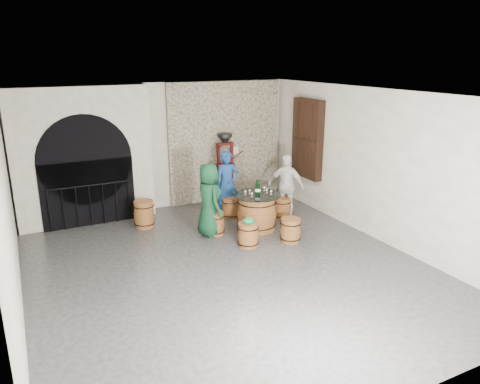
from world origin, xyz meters
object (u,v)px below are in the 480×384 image
wine_bottle_right (257,188)px  barrel_stool_near_right (291,230)px  person_blue (227,184)px  barrel_stool_left (215,223)px  wine_bottle_left (257,189)px  barrel_stool_right (282,208)px  person_white (286,186)px  barrel_stool_near_left (248,235)px  barrel_table (257,212)px  person_green (209,200)px  wine_bottle_center (259,189)px  side_barrel (144,214)px  corking_press (225,163)px  barrel_stool_far (231,207)px

wine_bottle_right → barrel_stool_near_right: bearing=-74.8°
person_blue → barrel_stool_left: bearing=-121.6°
barrel_stool_left → wine_bottle_left: wine_bottle_left is taller
barrel_stool_near_right → person_blue: person_blue is taller
barrel_stool_right → wine_bottle_right: 1.18m
barrel_stool_left → person_white: size_ratio=0.33×
barrel_stool_near_left → wine_bottle_right: (0.66, 0.84, 0.70)m
barrel_table → person_blue: bearing=100.9°
barrel_table → barrel_stool_left: 1.01m
person_green → wine_bottle_right: bearing=-98.9°
barrel_stool_left → barrel_stool_right: bearing=7.1°
wine_bottle_center → wine_bottle_right: size_ratio=1.00×
barrel_stool_near_left → person_green: 1.19m
person_green → person_blue: (0.88, 0.94, 0.00)m
side_barrel → person_white: bearing=-14.4°
person_blue → wine_bottle_center: size_ratio=5.03×
barrel_stool_left → barrel_stool_near_left: (0.36, -0.93, 0.00)m
barrel_table → barrel_stool_near_left: barrel_table is taller
person_blue → barrel_stool_right: bearing=-25.4°
wine_bottle_left → corking_press: (0.21, 2.13, 0.13)m
wine_bottle_right → barrel_stool_far: bearing=103.7°
barrel_stool_right → corking_press: (-0.70, 1.76, 0.84)m
wine_bottle_center → barrel_stool_far: bearing=102.9°
barrel_stool_near_right → barrel_stool_near_left: same height
barrel_table → barrel_stool_left: (-0.98, 0.15, -0.16)m
barrel_stool_near_right → wine_bottle_center: wine_bottle_center is taller
barrel_stool_far → corking_press: 1.49m
barrel_stool_near_right → person_green: person_green is taller
barrel_stool_left → person_blue: 1.35m
barrel_table → wine_bottle_right: bearing=62.3°
wine_bottle_left → person_green: bearing=172.0°
barrel_stool_near_right → barrel_stool_near_left: size_ratio=1.00×
barrel_stool_near_right → barrel_stool_near_left: (-0.94, 0.17, 0.00)m
barrel_stool_near_left → wine_bottle_right: size_ratio=1.58×
barrel_stool_far → wine_bottle_center: size_ratio=1.58×
wine_bottle_left → person_blue: bearing=101.3°
barrel_stool_left → person_green: 0.57m
wine_bottle_right → corking_press: bearing=85.1°
barrel_table → person_blue: 1.20m
barrel_stool_near_right → barrel_stool_left: bearing=139.7°
wine_bottle_center → side_barrel: 2.72m
barrel_stool_left → wine_bottle_right: 1.24m
barrel_stool_near_right → person_blue: (-0.52, 2.06, 0.56)m
barrel_stool_near_left → wine_bottle_left: 1.23m
corking_press → barrel_stool_right: bearing=-66.6°
side_barrel → person_blue: bearing=-5.1°
barrel_stool_near_right → person_white: (0.74, 1.39, 0.52)m
barrel_stool_right → wine_bottle_right: size_ratio=1.58×
wine_bottle_center → person_blue: bearing=102.7°
wine_bottle_left → corking_press: size_ratio=0.17×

